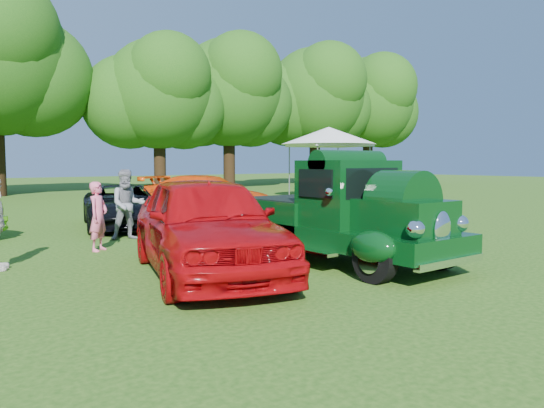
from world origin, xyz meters
TOP-DOWN VIEW (x-y plane):
  - ground at (0.00, 0.00)m, footprint 120.00×120.00m
  - hero_pickup at (0.12, 0.05)m, footprint 2.29×4.93m
  - red_convertible at (-2.49, 0.57)m, footprint 3.42×5.35m
  - back_car_black at (-1.11, 7.56)m, footprint 3.28×4.92m
  - back_car_orange at (2.66, 9.13)m, footprint 4.16×5.22m
  - back_car_blue at (8.34, 7.06)m, footprint 2.80×4.65m
  - back_car_green at (11.96, 9.22)m, footprint 1.84×4.95m
  - spectator_pink at (-3.09, 4.03)m, footprint 0.64×0.62m
  - spectator_grey at (-1.94, 5.24)m, footprint 0.96×0.82m
  - canopy_tent at (12.08, 12.84)m, footprint 5.88×5.88m

SIDE VIEW (x-z plane):
  - ground at x=0.00m, z-range 0.00..0.00m
  - back_car_black at x=-1.11m, z-range 0.00..1.25m
  - back_car_orange at x=2.66m, z-range 0.00..1.42m
  - spectator_pink at x=-3.09m, z-range 0.00..1.48m
  - back_car_blue at x=8.34m, z-range 0.00..1.48m
  - back_car_green at x=11.96m, z-range 0.00..1.62m
  - hero_pickup at x=0.12m, z-range -0.13..1.80m
  - red_convertible at x=-2.49m, z-range 0.00..1.70m
  - spectator_grey at x=-1.94m, z-range 0.00..1.71m
  - canopy_tent at x=12.08m, z-range 1.36..5.04m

